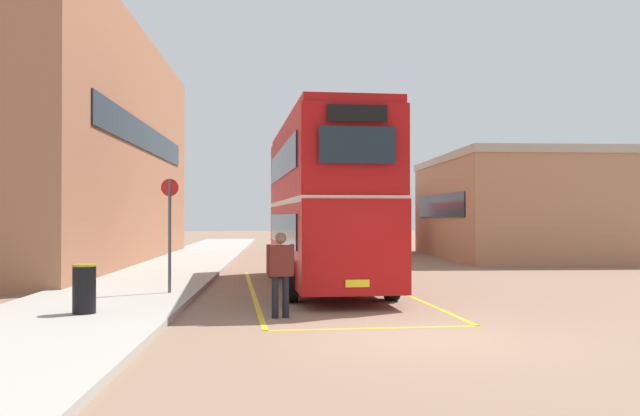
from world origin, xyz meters
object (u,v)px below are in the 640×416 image
at_px(litter_bin, 84,289).
at_px(bus_stop_sign, 170,225).
at_px(single_deck_bus, 360,223).
at_px(pedestrian_boarding, 280,268).
at_px(double_decker_bus, 323,201).

height_order(litter_bin, bus_stop_sign, bus_stop_sign).
xyz_separation_m(single_deck_bus, bus_stop_sign, (-7.36, -21.58, 0.22)).
height_order(single_deck_bus, pedestrian_boarding, single_deck_bus).
relative_size(pedestrian_boarding, litter_bin, 1.78).
distance_m(single_deck_bus, litter_bin, 26.60).
bearing_deg(litter_bin, pedestrian_boarding, 1.84).
xyz_separation_m(single_deck_bus, litter_bin, (-8.45, -25.20, -1.01)).
xyz_separation_m(double_decker_bus, litter_bin, (-5.12, -6.01, -1.88)).
bearing_deg(pedestrian_boarding, litter_bin, -178.16).
distance_m(double_decker_bus, litter_bin, 8.12).
bearing_deg(litter_bin, bus_stop_sign, 73.21).
relative_size(double_decker_bus, single_deck_bus, 1.27).
relative_size(single_deck_bus, litter_bin, 8.67).
height_order(pedestrian_boarding, bus_stop_sign, bus_stop_sign).
relative_size(single_deck_bus, pedestrian_boarding, 4.87).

